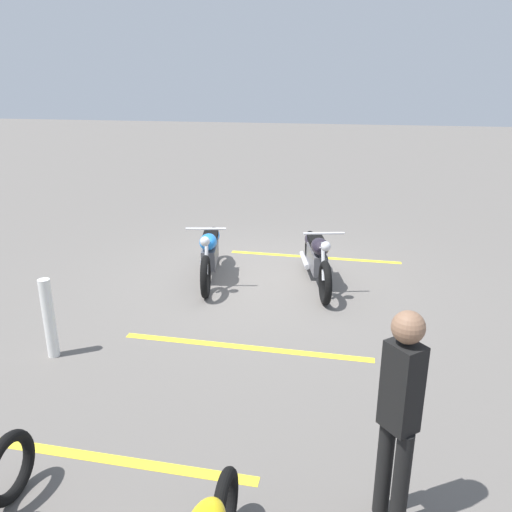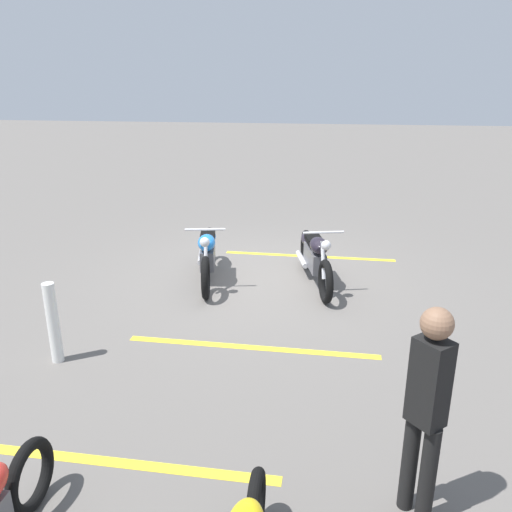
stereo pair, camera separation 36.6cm
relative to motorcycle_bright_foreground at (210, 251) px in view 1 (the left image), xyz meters
name	(u,v)px [view 1 (the left image)]	position (x,y,z in m)	size (l,w,h in m)	color
ground_plane	(265,277)	(-0.20, 0.90, -0.46)	(60.00, 60.00, 0.00)	#66605B
motorcycle_bright_foreground	(210,251)	(0.00, 0.00, 0.00)	(2.21, 0.73, 1.04)	black
motorcycle_dark_foreground	(316,256)	(-0.09, 1.77, 0.00)	(2.20, 0.78, 1.04)	black
bystander_near_row	(399,411)	(4.66, 2.71, 0.52)	(0.31, 0.31, 1.77)	black
bollard_post	(49,319)	(2.89, -1.19, 0.04)	(0.14, 0.14, 1.00)	white
parking_stripe_near	(314,257)	(-1.35, 1.65, -0.46)	(3.20, 0.12, 0.01)	yellow
parking_stripe_mid	(245,347)	(2.25, 1.08, -0.46)	(3.20, 0.12, 0.01)	yellow
parking_stripe_far	(86,455)	(4.45, 0.06, -0.46)	(3.20, 0.12, 0.01)	yellow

